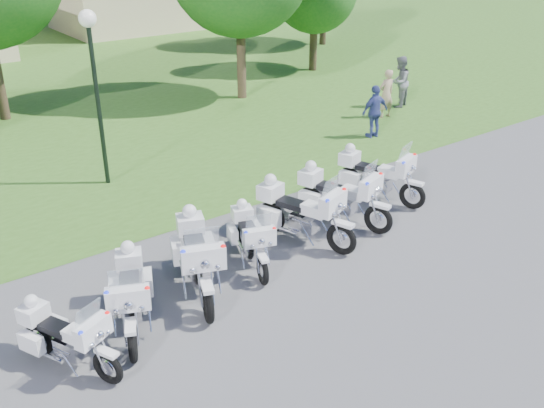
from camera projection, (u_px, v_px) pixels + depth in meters
ground at (302, 265)px, 12.80m from camera, size 100.00×100.00×0.00m
motorcycle_0 at (65, 336)px, 9.71m from camera, size 1.23×1.94×1.41m
motorcycle_1 at (130, 293)px, 10.68m from camera, size 1.38×2.21×1.59m
motorcycle_2 at (197, 256)px, 11.70m from camera, size 1.46×2.51×1.77m
motorcycle_3 at (251, 237)px, 12.69m from camera, size 1.14×2.06×1.43m
motorcycle_4 at (300, 211)px, 13.50m from camera, size 1.36×2.50×1.74m
motorcycle_5 at (339, 195)px, 14.34m from camera, size 1.34×2.44×1.70m
motorcycle_6 at (376, 174)px, 15.53m from camera, size 1.32×2.39×1.66m
lamp_post at (92, 57)px, 15.29m from camera, size 0.44×0.44×4.62m
bystander_a at (386, 94)px, 21.85m from camera, size 0.67×0.47×1.75m
bystander_b at (399, 82)px, 23.02m from camera, size 1.16×1.06×1.94m
bystander_c at (375, 112)px, 19.87m from camera, size 1.05×0.50×1.74m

